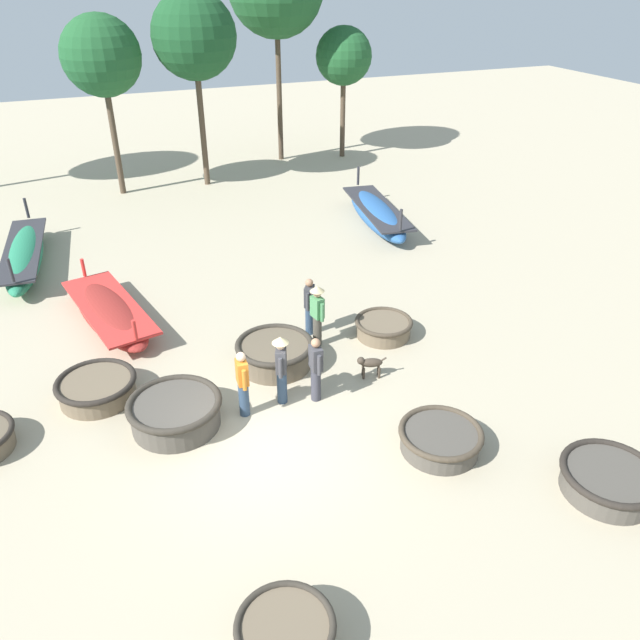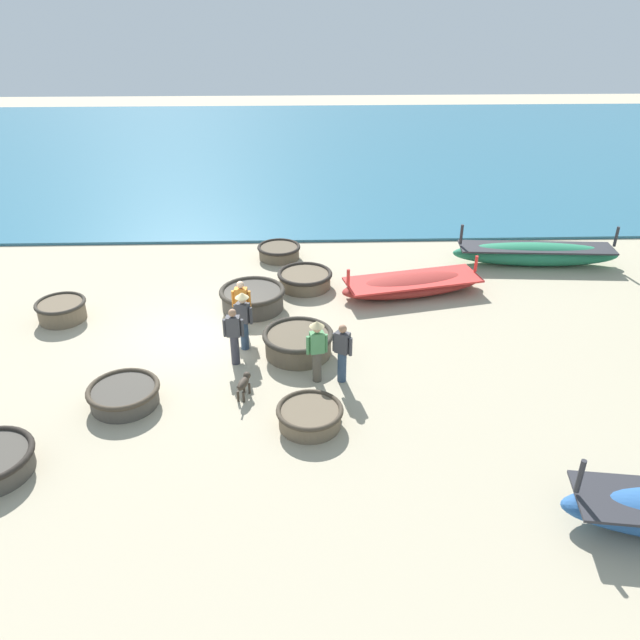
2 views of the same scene
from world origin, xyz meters
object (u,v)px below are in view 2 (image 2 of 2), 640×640
Objects in this scene: coracle_far_left at (298,342)px; coracle_far_right at (310,416)px; fisherman_standing_right at (243,317)px; coracle_front_left at (252,298)px; coracle_nearest at (62,310)px; long_boat_ochre_hull at (535,254)px; fisherman_by_coracle at (234,335)px; long_boat_red_hull at (412,285)px; fisherman_standing_left at (342,352)px; coracle_tilted at (305,279)px; coracle_weathered at (279,251)px; fisherman_crouching at (242,306)px; fisherman_with_hat at (317,347)px; dog at (244,383)px; coracle_upturned at (124,394)px.

coracle_far_left is 3.04m from coracle_far_right.
coracle_front_left is at bearing 178.48° from fisherman_standing_right.
fisherman_standing_right reaches higher than coracle_far_right.
coracle_nearest is at bearing -125.80° from coracle_far_right.
fisherman_by_coracle reaches higher than long_boat_ochre_hull.
long_boat_red_hull is 5.40m from fisherman_standing_left.
coracle_nearest reaches higher than coracle_far_right.
coracle_tilted is 5.45m from fisherman_standing_left.
coracle_front_left is at bearing -10.23° from coracle_weathered.
long_boat_red_hull is 5.95m from fisherman_standing_right.
fisherman_standing_right reaches higher than long_boat_red_hull.
coracle_tilted is 3.41m from fisherman_crouching.
coracle_far_right is 1.90m from fisherman_with_hat.
fisherman_standing_left is at bearing 104.03° from dog.
coracle_front_left reaches higher than coracle_far_left.
fisherman_standing_left is at bearing 9.03° from coracle_tilted.
fisherman_crouching reaches higher than long_boat_ochre_hull.
coracle_far_right is at bearing 26.76° from fisherman_standing_right.
fisherman_by_coracle reaches higher than coracle_far_left.
fisherman_crouching is at bearing -65.69° from long_boat_ochre_hull.
fisherman_by_coracle and fisherman_standing_left have the same top height.
long_boat_red_hull is 7.22m from dog.
fisherman_standing_left is 2.47m from dog.
fisherman_standing_left is (4.75, -2.51, 0.53)m from long_boat_red_hull.
long_boat_red_hull is 2.85× the size of fisherman_with_hat.
coracle_front_left is at bearing -148.13° from fisherman_standing_left.
coracle_tilted is 1.16× the size of coracle_weathered.
long_boat_ochre_hull is at bearing 124.32° from coracle_far_left.
fisherman_standing_left is (7.73, 1.74, 0.58)m from coracle_weathered.
dog is (3.07, 0.26, -0.46)m from fisherman_crouching.
coracle_upturned is (2.10, -4.04, -0.08)m from coracle_far_left.
coracle_front_left is at bearing -154.87° from fisherman_with_hat.
coracle_front_left is at bearing 95.38° from coracle_nearest.
long_boat_red_hull is at bearing 113.80° from fisherman_crouching.
long_boat_red_hull is 3.03× the size of fisherman_by_coracle.
long_boat_red_hull is at bearing 79.76° from coracle_tilted.
coracle_upturned is 0.35× the size of long_boat_red_hull.
coracle_upturned is 9.17m from coracle_weathered.
coracle_far_right is 0.95× the size of fisherman_standing_left.
coracle_tilted reaches higher than coracle_weathered.
fisherman_with_hat reaches higher than fisherman_by_coracle.
fisherman_standing_left reaches higher than coracle_nearest.
fisherman_by_coracle is at bearing -14.81° from fisherman_standing_right.
coracle_front_left is 4.63m from fisherman_standing_left.
long_boat_ochre_hull is at bearing 118.82° from fisherman_standing_right.
fisherman_with_hat reaches higher than coracle_front_left.
coracle_front_left is 0.34× the size of long_boat_ochre_hull.
fisherman_by_coracle is at bearing -4.74° from coracle_front_left.
long_boat_red_hull reaches higher than coracle_far_right.
coracle_nearest is 0.91× the size of fisherman_standing_left.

